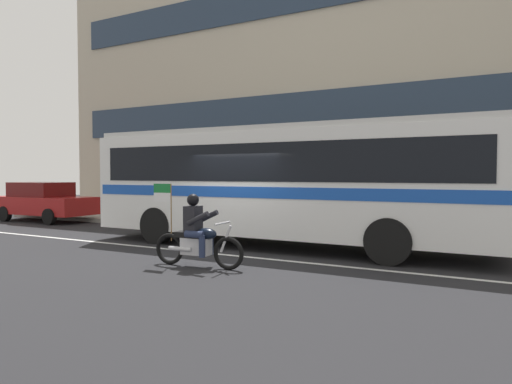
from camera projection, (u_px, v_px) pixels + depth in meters
The scene contains 8 objects.
ground_plane at pixel (236, 251), 11.83m from camera, with size 60.00×60.00×0.00m, color black.
sidewalk_curb at pixel (310, 228), 16.31m from camera, with size 28.00×3.80×0.15m, color gray.
lane_center_stripe at pixel (224, 255), 11.30m from camera, with size 26.60×0.14×0.01m, color silver.
office_building_facade at pixel (333, 59), 18.06m from camera, with size 28.00×0.89×13.03m.
transit_bus at pixel (284, 178), 12.43m from camera, with size 11.13×2.66×3.22m.
motorcycle_with_rider at pixel (197, 236), 9.78m from camera, with size 2.19×0.64×1.78m.
parked_sedan_curbside at pixel (43, 201), 19.33m from camera, with size 4.56×1.91×1.64m.
fire_hydrant at pixel (159, 212), 17.72m from camera, with size 0.22×0.30×0.75m.
Camera 1 is at (6.06, -10.09, 1.99)m, focal length 32.23 mm.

